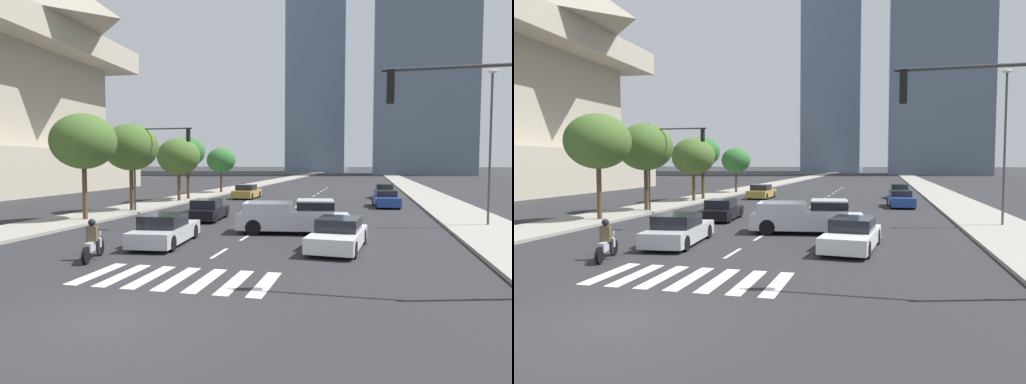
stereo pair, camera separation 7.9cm
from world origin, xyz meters
TOP-DOWN VIEW (x-y plane):
  - ground_plane at (0.00, 0.00)m, footprint 800.00×800.00m
  - sidewalk_east at (11.56, 30.00)m, footprint 4.00×260.00m
  - sidewalk_west at (-11.56, 30.00)m, footprint 4.00×260.00m
  - crosswalk_near at (0.00, 3.95)m, footprint 5.85×2.87m
  - lane_divider_center at (0.00, 31.95)m, footprint 0.14×50.00m
  - motorcycle_lead at (-4.04, 5.76)m, footprint 0.86×2.11m
  - pickup_truck at (2.21, 13.74)m, footprint 5.71×2.71m
  - sedan_silver_0 at (-2.88, 9.32)m, footprint 2.23×4.91m
  - sedan_blue_1 at (6.92, 28.87)m, footprint 2.13×4.67m
  - sedan_gold_2 at (-6.01, 34.79)m, footprint 1.95×4.50m
  - sedan_black_3 at (-3.96, 17.69)m, footprint 2.10×4.38m
  - sedan_green_4 at (7.11, 38.09)m, footprint 1.95×4.38m
  - sedan_white_5 at (4.40, 9.92)m, footprint 2.27×4.80m
  - traffic_signal_near at (8.91, 4.44)m, footprint 5.12×0.28m
  - traffic_signal_far at (-8.80, 20.58)m, footprint 4.58×0.28m
  - street_lamp_east at (11.86, 18.20)m, footprint 0.50×0.24m
  - street_tree_nearest at (-10.76, 15.27)m, footprint 3.83×3.83m
  - street_tree_second at (-10.76, 20.83)m, footprint 3.88×3.88m
  - street_tree_third at (-10.76, 29.26)m, footprint 3.80×3.80m
  - street_tree_fourth at (-10.76, 31.43)m, footprint 3.22×3.22m
  - street_tree_fifth at (-10.76, 41.37)m, footprint 3.30×3.30m
  - office_tower_left_skyline at (-13.27, 169.28)m, footprint 21.07×27.13m

SIDE VIEW (x-z plane):
  - ground_plane at x=0.00m, z-range 0.00..0.00m
  - lane_divider_center at x=0.00m, z-range 0.00..0.01m
  - crosswalk_near at x=0.00m, z-range 0.00..0.01m
  - sidewalk_east at x=11.56m, z-range 0.00..0.15m
  - sidewalk_west at x=-11.56m, z-range 0.00..0.15m
  - sedan_white_5 at x=4.40m, z-range -0.05..1.21m
  - motorcycle_lead at x=-4.04m, z-range -0.16..1.33m
  - sedan_black_3 at x=-3.96m, z-range -0.05..1.22m
  - sedan_silver_0 at x=-2.88m, z-range -0.06..1.26m
  - sedan_blue_1 at x=6.92m, z-range -0.04..1.26m
  - sedan_gold_2 at x=-6.01m, z-range -0.06..1.31m
  - sedan_green_4 at x=7.11m, z-range -0.06..1.31m
  - pickup_truck at x=2.21m, z-range -0.02..1.65m
  - street_tree_fifth at x=-10.76m, z-range 1.25..6.28m
  - street_tree_third at x=-10.76m, z-range 1.28..6.81m
  - traffic_signal_far at x=-8.80m, z-range 1.27..7.33m
  - traffic_signal_near at x=8.91m, z-range 1.32..7.58m
  - street_tree_fourth at x=-10.76m, z-range 1.63..7.36m
  - street_tree_second at x=-10.76m, z-range 1.54..7.63m
  - street_tree_nearest at x=-10.76m, z-range 1.62..7.85m
  - street_lamp_east at x=11.86m, z-range 0.76..9.02m
  - office_tower_left_skyline at x=-13.27m, z-range -0.53..116.77m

